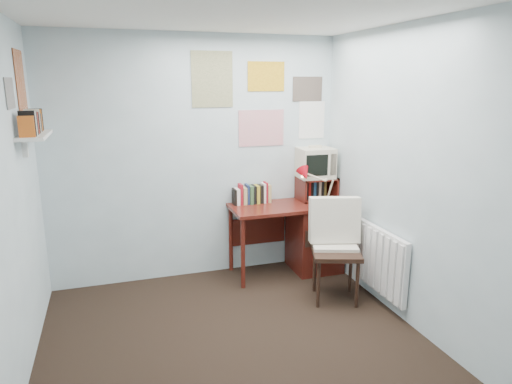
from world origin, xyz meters
TOP-DOWN VIEW (x-y plane):
  - ground at (0.00, 0.00)m, footprint 3.50×3.50m
  - back_wall at (0.00, 1.75)m, footprint 3.00×0.02m
  - right_wall at (1.50, 0.00)m, footprint 0.02×3.50m
  - ceiling at (0.00, 0.00)m, footprint 3.00×3.50m
  - desk at (1.17, 1.48)m, footprint 1.20×0.55m
  - desk_chair at (1.10, 0.74)m, footprint 0.60×0.59m
  - desk_lamp at (1.33, 1.26)m, footprint 0.32×0.30m
  - tv_riser at (1.29, 1.59)m, footprint 0.40×0.30m
  - crt_tv at (1.27, 1.61)m, footprint 0.39×0.36m
  - book_row at (0.66, 1.66)m, footprint 0.60×0.14m
  - radiator at (1.46, 0.55)m, footprint 0.09×0.80m
  - wall_shelf at (-1.40, 1.10)m, footprint 0.20×0.62m
  - posters_back at (0.70, 1.74)m, footprint 1.20×0.01m
  - posters_left at (-1.49, 1.10)m, footprint 0.01×0.70m

SIDE VIEW (x-z plane):
  - ground at x=0.00m, z-range 0.00..0.00m
  - desk at x=1.17m, z-range 0.03..0.79m
  - radiator at x=1.46m, z-range 0.12..0.72m
  - desk_chair at x=1.10m, z-range 0.00..0.94m
  - book_row at x=0.66m, z-range 0.76..0.98m
  - tv_riser at x=1.29m, z-range 0.76..1.01m
  - desk_lamp at x=1.33m, z-range 0.76..1.13m
  - crt_tv at x=1.27m, z-range 1.01..1.36m
  - back_wall at x=0.00m, z-range 0.00..2.50m
  - right_wall at x=1.50m, z-range 0.00..2.50m
  - wall_shelf at x=-1.40m, z-range 1.50..1.74m
  - posters_back at x=0.70m, z-range 1.40..2.30m
  - posters_left at x=-1.49m, z-range 1.70..2.30m
  - ceiling at x=0.00m, z-range 2.49..2.51m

